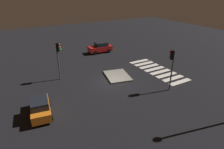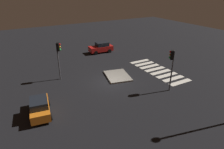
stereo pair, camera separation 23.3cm
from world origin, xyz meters
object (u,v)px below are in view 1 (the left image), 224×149
at_px(traffic_island, 117,76).
at_px(car_orange, 40,107).
at_px(car_red, 100,47).
at_px(traffic_light_north, 58,52).
at_px(traffic_light_south, 172,60).

relative_size(traffic_island, car_orange, 1.08).
bearing_deg(car_red, traffic_island, 78.65).
height_order(traffic_island, car_red, car_red).
relative_size(car_red, traffic_light_north, 0.90).
distance_m(car_orange, traffic_light_south, 13.52).
bearing_deg(traffic_light_south, traffic_island, -15.22).
distance_m(traffic_island, traffic_light_south, 7.30).
xyz_separation_m(car_orange, traffic_light_south, (-2.21, -13.07, 2.65)).
xyz_separation_m(car_red, traffic_light_south, (-15.63, -0.44, 2.58)).
bearing_deg(traffic_island, traffic_light_north, 66.89).
xyz_separation_m(traffic_island, traffic_light_south, (-5.72, -3.05, 3.36)).
relative_size(traffic_island, car_red, 1.02).
bearing_deg(car_orange, car_red, -35.21).
relative_size(car_orange, traffic_light_north, 0.85).
relative_size(car_orange, traffic_light_south, 0.85).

